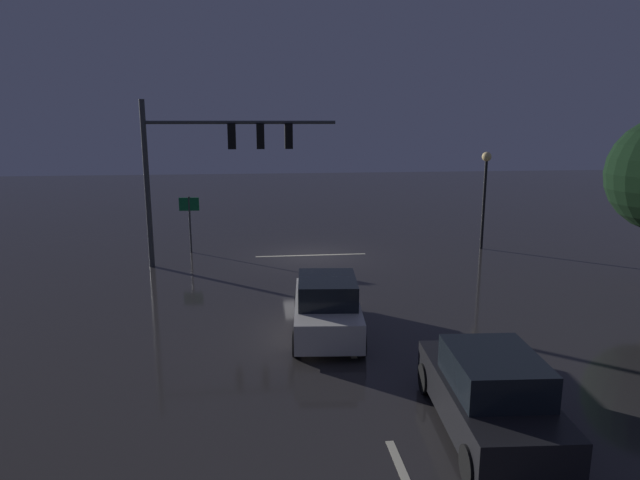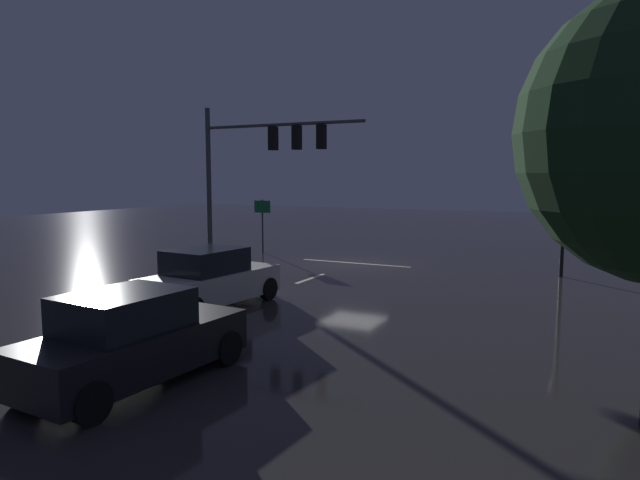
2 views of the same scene
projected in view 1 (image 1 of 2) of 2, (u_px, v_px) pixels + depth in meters
ground_plane at (311, 256)px, 25.12m from camera, size 80.00×80.00×0.00m
traffic_signal_assembly at (216, 152)px, 22.67m from camera, size 7.82×0.47×6.81m
lane_dash_far at (322, 281)px, 21.24m from camera, size 0.16×2.20×0.01m
lane_dash_mid at (348, 342)px, 15.41m from camera, size 0.16×2.20×0.01m
lane_dash_near at (404, 477)px, 9.58m from camera, size 0.16×2.20×0.01m
stop_bar at (311, 255)px, 25.27m from camera, size 5.00×0.16×0.01m
car_approaching at (327, 307)px, 15.87m from camera, size 2.25×4.49×1.70m
car_distant at (490, 394)px, 10.81m from camera, size 2.15×4.46×1.70m
street_lamp_left_kerb at (485, 181)px, 25.88m from camera, size 0.44×0.44×4.58m
route_sign at (189, 212)px, 25.44m from camera, size 0.90×0.09×2.61m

